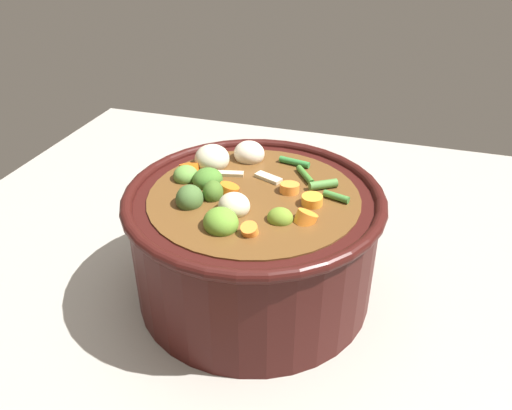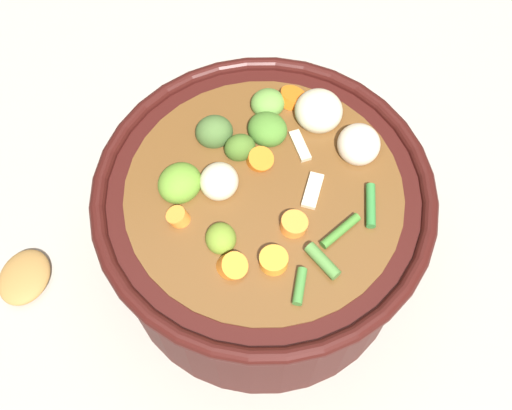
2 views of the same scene
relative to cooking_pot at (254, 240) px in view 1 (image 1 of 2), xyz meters
name	(u,v)px [view 1 (image 1 of 2)]	position (x,y,z in m)	size (l,w,h in m)	color
ground_plane	(254,289)	(0.00, 0.00, -0.08)	(1.10, 1.10, 0.00)	#9E998E
cooking_pot	(254,240)	(0.00, 0.00, 0.00)	(0.32, 0.32, 0.18)	#38110F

